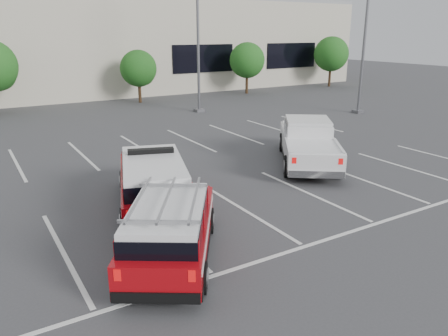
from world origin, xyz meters
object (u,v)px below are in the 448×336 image
object	(u,v)px
light_pole_mid	(198,33)
light_pole_right	(365,33)
convention_building	(44,38)
tree_right	(248,61)
ladder_suv	(171,233)
fire_chief_suv	(153,187)
tree_far_right	(332,55)
white_pickup	(308,147)
tree_mid_right	(139,70)

from	to	relation	value
light_pole_mid	light_pole_right	size ratio (longest dim) A/B	1.00
convention_building	light_pole_right	size ratio (longest dim) A/B	5.86
convention_building	tree_right	bearing A→B (deg)	-33.37
tree_right	ladder_suv	size ratio (longest dim) A/B	0.93
light_pole_right	ladder_suv	size ratio (longest dim) A/B	2.15
fire_chief_suv	convention_building	bearing A→B (deg)	103.56
light_pole_mid	tree_right	bearing A→B (deg)	36.77
light_pole_mid	fire_chief_suv	world-z (taller)	light_pole_mid
light_pole_right	fire_chief_suv	world-z (taller)	light_pole_right
tree_far_right	fire_chief_suv	world-z (taller)	tree_far_right
tree_right	white_pickup	size ratio (longest dim) A/B	0.74
tree_mid_right	white_pickup	size ratio (longest dim) A/B	0.67
convention_building	tree_far_right	distance (m)	26.83
tree_far_right	ladder_suv	size ratio (longest dim) A/B	1.02
ladder_suv	tree_far_right	bearing A→B (deg)	72.53
convention_building	light_pole_mid	bearing A→B (deg)	-66.74
tree_far_right	tree_mid_right	bearing A→B (deg)	-180.00
tree_right	fire_chief_suv	distance (m)	27.05
light_pole_mid	white_pickup	distance (m)	14.05
light_pole_mid	ladder_suv	distance (m)	20.93
tree_far_right	ladder_suv	xyz separation A→B (m)	(-28.31, -23.75, -2.33)
light_pole_right	fire_chief_suv	bearing A→B (deg)	-155.07
tree_far_right	light_pole_mid	xyz separation A→B (m)	(-18.09, -6.05, 2.14)
convention_building	tree_far_right	xyz separation A→B (m)	(24.91, -9.82, -1.68)
convention_building	tree_mid_right	xyz separation A→B (m)	(4.91, -9.82, -2.22)
convention_building	tree_mid_right	size ratio (longest dim) A/B	15.04
tree_right	fire_chief_suv	bearing A→B (deg)	-130.29
tree_mid_right	tree_far_right	world-z (taller)	tree_far_right
tree_right	light_pole_right	bearing A→B (deg)	-85.69
tree_far_right	light_pole_right	size ratio (longest dim) A/B	0.47
light_pole_right	ladder_suv	distance (m)	22.95
tree_far_right	white_pickup	xyz separation A→B (m)	(-19.99, -19.23, -2.33)
white_pickup	fire_chief_suv	bearing A→B (deg)	-134.10
tree_mid_right	ladder_suv	bearing A→B (deg)	-109.30
convention_building	fire_chief_suv	xyz separation A→B (m)	(-2.53, -30.39, -3.96)
light_pole_right	white_pickup	xyz separation A→B (m)	(-10.90, -7.18, -4.47)
tree_far_right	white_pickup	distance (m)	27.83
tree_far_right	fire_chief_suv	size ratio (longest dim) A/B	0.87
tree_mid_right	white_pickup	distance (m)	19.31
tree_mid_right	ladder_suv	world-z (taller)	tree_mid_right
tree_mid_right	tree_right	distance (m)	10.00
convention_building	light_pole_right	distance (m)	26.99
light_pole_mid	light_pole_right	world-z (taller)	same
light_pole_mid	white_pickup	xyz separation A→B (m)	(-1.90, -13.18, -4.47)
convention_building	fire_chief_suv	bearing A→B (deg)	-94.77
light_pole_right	white_pickup	bearing A→B (deg)	-146.62
fire_chief_suv	ladder_suv	size ratio (longest dim) A/B	1.17
light_pole_right	white_pickup	world-z (taller)	light_pole_right
tree_far_right	white_pickup	size ratio (longest dim) A/B	0.82
tree_mid_right	tree_right	bearing A→B (deg)	0.00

